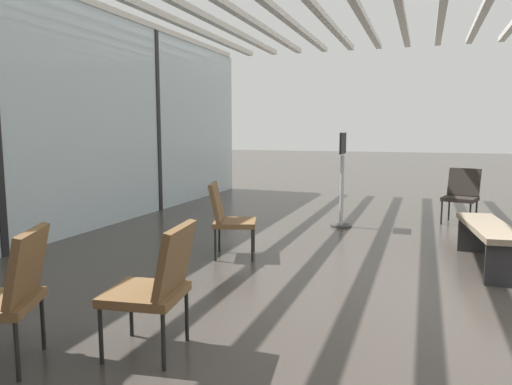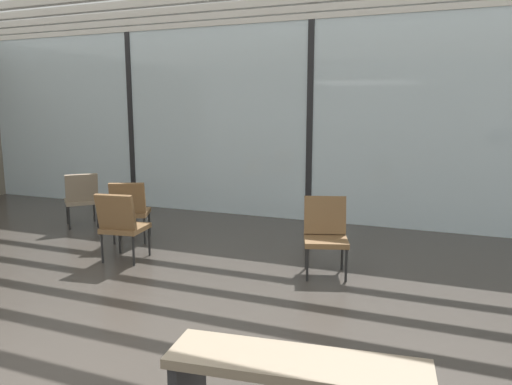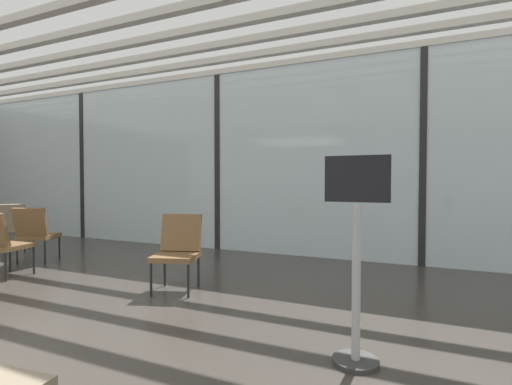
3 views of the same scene
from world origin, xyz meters
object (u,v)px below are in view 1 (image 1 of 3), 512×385
lounge_chair_1 (462,192)px  info_sign (342,183)px  lounge_chair_2 (8,289)px  lounge_chair_0 (227,215)px  lounge_chair_4 (157,281)px  waiting_bench (489,234)px

lounge_chair_1 → info_sign: (-0.94, 1.75, 0.18)m
lounge_chair_2 → lounge_chair_0: bearing=150.2°
lounge_chair_1 → lounge_chair_2: same height
lounge_chair_0 → lounge_chair_4: same height
lounge_chair_2 → lounge_chair_4: 0.91m
lounge_chair_2 → lounge_chair_4: (0.45, -0.79, 0.00)m
lounge_chair_1 → lounge_chair_2: 6.70m
lounge_chair_1 → lounge_chair_4: bearing=-94.3°
lounge_chair_2 → info_sign: size_ratio=0.60×
info_sign → lounge_chair_1: bearing=-61.8°
lounge_chair_4 → waiting_bench: lounge_chair_4 is taller
lounge_chair_0 → lounge_chair_4: size_ratio=1.00×
info_sign → lounge_chair_0: bearing=156.1°
lounge_chair_2 → info_sign: info_sign is taller
lounge_chair_1 → waiting_bench: (-2.60, -0.11, -0.13)m
lounge_chair_0 → waiting_bench: (0.53, -2.83, -0.13)m
lounge_chair_2 → lounge_chair_4: bearing=95.3°
lounge_chair_2 → lounge_chair_4: size_ratio=1.00×
waiting_bench → lounge_chair_2: bearing=130.9°
lounge_chair_2 → waiting_bench: lounge_chair_2 is taller
lounge_chair_0 → lounge_chair_1: (3.13, -2.72, 0.00)m
lounge_chair_1 → info_sign: info_sign is taller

